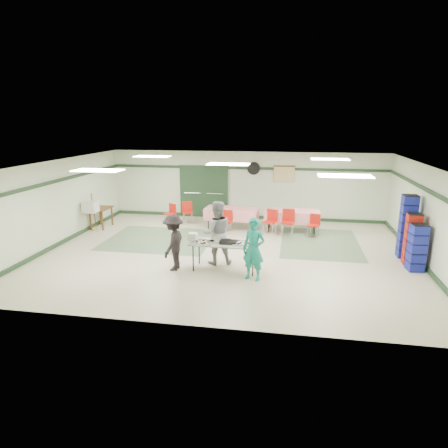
% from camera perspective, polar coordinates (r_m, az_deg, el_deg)
% --- Properties ---
extents(floor, '(11.00, 11.00, 0.00)m').
position_cam_1_polar(floor, '(12.14, 0.60, -4.13)').
color(floor, beige).
rests_on(floor, ground).
extents(ceiling, '(11.00, 11.00, 0.00)m').
position_cam_1_polar(ceiling, '(11.55, 0.63, 8.65)').
color(ceiling, silver).
rests_on(ceiling, wall_back).
extents(wall_back, '(11.00, 0.00, 11.00)m').
position_cam_1_polar(wall_back, '(16.15, 3.17, 5.52)').
color(wall_back, beige).
rests_on(wall_back, floor).
extents(wall_front, '(11.00, 0.00, 11.00)m').
position_cam_1_polar(wall_front, '(7.53, -4.87, -5.26)').
color(wall_front, beige).
rests_on(wall_front, floor).
extents(wall_left, '(0.00, 9.00, 9.00)m').
position_cam_1_polar(wall_left, '(13.74, -22.69, 2.78)').
color(wall_left, beige).
rests_on(wall_left, floor).
extents(wall_right, '(0.00, 9.00, 9.00)m').
position_cam_1_polar(wall_right, '(12.20, 27.05, 0.92)').
color(wall_right, beige).
rests_on(wall_right, floor).
extents(trim_back, '(11.00, 0.06, 0.10)m').
position_cam_1_polar(trim_back, '(16.03, 3.19, 7.97)').
color(trim_back, '#1D361F').
rests_on(trim_back, wall_back).
extents(baseboard_back, '(11.00, 0.06, 0.12)m').
position_cam_1_polar(baseboard_back, '(16.38, 3.09, 1.04)').
color(baseboard_back, '#1D361F').
rests_on(baseboard_back, floor).
extents(trim_left, '(0.06, 9.00, 0.10)m').
position_cam_1_polar(trim_left, '(13.61, -22.87, 5.66)').
color(trim_left, '#1D361F').
rests_on(trim_left, wall_back).
extents(baseboard_left, '(0.06, 9.00, 0.12)m').
position_cam_1_polar(baseboard_left, '(14.02, -22.07, -2.38)').
color(baseboard_left, '#1D361F').
rests_on(baseboard_left, floor).
extents(trim_right, '(0.06, 9.00, 0.10)m').
position_cam_1_polar(trim_right, '(12.06, 27.30, 4.16)').
color(trim_right, '#1D361F').
rests_on(trim_right, wall_back).
extents(baseboard_right, '(0.06, 9.00, 0.12)m').
position_cam_1_polar(baseboard_right, '(12.52, 26.24, -4.81)').
color(baseboard_right, '#1D361F').
rests_on(baseboard_right, floor).
extents(green_patch_a, '(3.50, 3.00, 0.01)m').
position_cam_1_polar(green_patch_a, '(13.65, -9.15, -2.16)').
color(green_patch_a, '#5D7C5B').
rests_on(green_patch_a, floor).
extents(green_patch_b, '(2.50, 3.50, 0.01)m').
position_cam_1_polar(green_patch_b, '(13.46, 13.50, -2.63)').
color(green_patch_b, '#5D7C5B').
rests_on(green_patch_b, floor).
extents(double_door_left, '(0.90, 0.06, 2.10)m').
position_cam_1_polar(double_door_left, '(16.54, -4.49, 4.66)').
color(double_door_left, gray).
rests_on(double_door_left, floor).
extents(double_door_right, '(0.90, 0.06, 2.10)m').
position_cam_1_polar(double_door_right, '(16.33, -1.24, 4.57)').
color(double_door_right, gray).
rests_on(double_door_right, floor).
extents(door_frame, '(2.00, 0.03, 2.15)m').
position_cam_1_polar(door_frame, '(16.41, -2.91, 4.60)').
color(door_frame, '#1D361F').
rests_on(door_frame, floor).
extents(wall_fan, '(0.50, 0.10, 0.50)m').
position_cam_1_polar(wall_fan, '(15.97, 4.26, 7.93)').
color(wall_fan, black).
rests_on(wall_fan, wall_back).
extents(scroll_banner, '(0.80, 0.02, 0.60)m').
position_cam_1_polar(scroll_banner, '(15.92, 8.58, 7.06)').
color(scroll_banner, '#D5C385').
rests_on(scroll_banner, wall_back).
extents(serving_table, '(1.87, 0.82, 0.76)m').
position_cam_1_polar(serving_table, '(10.58, 0.13, -2.90)').
color(serving_table, '#AEAFA9').
rests_on(serving_table, floor).
extents(sheet_tray_right, '(0.59, 0.46, 0.02)m').
position_cam_1_polar(sheet_tray_right, '(10.44, 2.95, -2.85)').
color(sheet_tray_right, silver).
rests_on(sheet_tray_right, serving_table).
extents(sheet_tray_mid, '(0.55, 0.43, 0.02)m').
position_cam_1_polar(sheet_tray_mid, '(10.65, -0.59, -2.47)').
color(sheet_tray_mid, silver).
rests_on(sheet_tray_mid, serving_table).
extents(sheet_tray_left, '(0.61, 0.47, 0.02)m').
position_cam_1_polar(sheet_tray_left, '(10.53, -3.20, -2.69)').
color(sheet_tray_left, silver).
rests_on(sheet_tray_left, serving_table).
extents(baking_pan, '(0.46, 0.30, 0.08)m').
position_cam_1_polar(baking_pan, '(10.49, 0.65, -2.59)').
color(baking_pan, black).
rests_on(baking_pan, serving_table).
extents(foam_box_stack, '(0.23, 0.22, 0.21)m').
position_cam_1_polar(foam_box_stack, '(10.75, -4.49, -1.84)').
color(foam_box_stack, white).
rests_on(foam_box_stack, serving_table).
extents(volunteer_teal, '(0.67, 0.54, 1.59)m').
position_cam_1_polar(volunteer_teal, '(9.96, 4.25, -3.62)').
color(volunteer_teal, '#138678').
rests_on(volunteer_teal, floor).
extents(volunteer_grey, '(1.01, 0.88, 1.78)m').
position_cam_1_polar(volunteer_grey, '(11.02, -1.06, -1.26)').
color(volunteer_grey, gray).
rests_on(volunteer_grey, floor).
extents(volunteer_dark, '(0.64, 1.02, 1.51)m').
position_cam_1_polar(volunteer_dark, '(10.68, -7.23, -2.64)').
color(volunteer_dark, black).
rests_on(volunteer_dark, floor).
extents(dining_table_a, '(1.95, 0.87, 0.77)m').
position_cam_1_polar(dining_table_a, '(14.57, 9.66, 1.20)').
color(dining_table_a, red).
rests_on(dining_table_a, floor).
extents(dining_table_b, '(1.97, 0.96, 0.77)m').
position_cam_1_polar(dining_table_b, '(14.73, 1.08, 1.55)').
color(dining_table_b, red).
rests_on(dining_table_b, floor).
extents(chair_a, '(0.46, 0.46, 0.91)m').
position_cam_1_polar(chair_a, '(14.03, 9.14, 0.65)').
color(chair_a, '#AC1D0D').
rests_on(chair_a, floor).
extents(chair_b, '(0.52, 0.52, 0.88)m').
position_cam_1_polar(chair_b, '(14.04, 6.74, 0.67)').
color(chair_b, '#AC1D0D').
rests_on(chair_b, floor).
extents(chair_c, '(0.47, 0.47, 0.78)m').
position_cam_1_polar(chair_c, '(14.06, 12.76, 0.16)').
color(chair_c, '#AC1D0D').
rests_on(chair_c, floor).
extents(chair_d, '(0.41, 0.41, 0.80)m').
position_cam_1_polar(chair_d, '(14.21, 0.41, 0.72)').
color(chair_d, '#AC1D0D').
rests_on(chair_d, floor).
extents(chair_loose_a, '(0.51, 0.51, 0.84)m').
position_cam_1_polar(chair_loose_a, '(15.56, -5.24, 2.00)').
color(chair_loose_a, '#AC1D0D').
rests_on(chair_loose_a, floor).
extents(chair_loose_b, '(0.50, 0.50, 0.78)m').
position_cam_1_polar(chair_loose_b, '(15.54, -7.58, 1.75)').
color(chair_loose_b, '#AC1D0D').
rests_on(chair_loose_b, floor).
extents(crate_stack_blue_a, '(0.41, 0.41, 1.85)m').
position_cam_1_polar(crate_stack_blue_a, '(12.65, 24.70, -0.35)').
color(crate_stack_blue_a, navy).
rests_on(crate_stack_blue_a, floor).
extents(crate_stack_red, '(0.39, 0.39, 1.45)m').
position_cam_1_polar(crate_stack_red, '(12.15, 25.27, -1.97)').
color(crate_stack_red, '#9D140F').
rests_on(crate_stack_red, floor).
extents(crate_stack_blue_b, '(0.43, 0.43, 1.28)m').
position_cam_1_polar(crate_stack_blue_b, '(11.71, 25.85, -3.06)').
color(crate_stack_blue_b, navy).
rests_on(crate_stack_blue_b, floor).
extents(printer_table, '(0.62, 0.94, 0.74)m').
position_cam_1_polar(printer_table, '(15.52, -17.20, 1.86)').
color(printer_table, brown).
rests_on(printer_table, floor).
extents(office_printer, '(0.48, 0.42, 0.38)m').
position_cam_1_polar(office_printer, '(14.83, -18.54, 2.31)').
color(office_printer, silver).
rests_on(office_printer, printer_table).
extents(broom, '(0.07, 0.22, 1.34)m').
position_cam_1_polar(broom, '(15.23, -18.11, 1.76)').
color(broom, brown).
rests_on(broom, floor).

